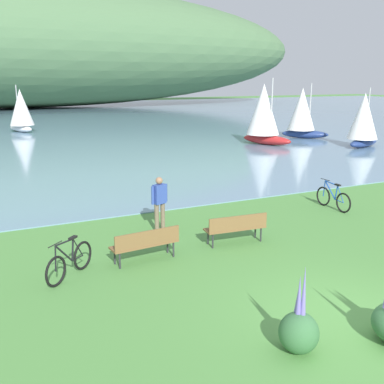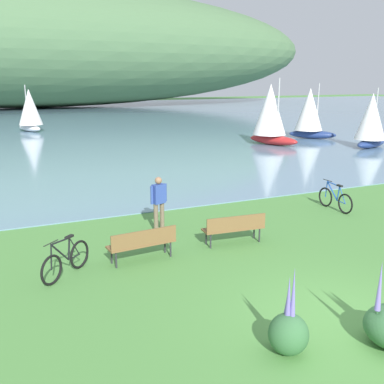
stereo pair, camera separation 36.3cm
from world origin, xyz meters
name	(u,v)px [view 2 (the right image)]	position (x,y,z in m)	size (l,w,h in m)	color
ground_plane	(341,320)	(0.00, 0.00, 0.00)	(200.00, 200.00, 0.00)	#518E42
bay_water	(42,120)	(0.00, 48.60, 0.02)	(180.00, 80.00, 0.04)	#6B8EA8
distant_hillside	(29,45)	(1.45, 72.45, 9.60)	(99.40, 28.00, 19.12)	#4C7047
park_bench_near_camera	(234,227)	(0.19, 4.61, 0.52)	(1.83, 0.62, 0.88)	brown
park_bench_further_along	(143,242)	(-2.60, 4.49, 0.52)	(1.84, 0.65, 0.88)	brown
bicycle_leaning_near_bench	(66,260)	(-4.57, 4.35, 0.40)	(1.34, 1.24, 1.01)	black
bicycle_beside_path	(335,199)	(5.24, 6.21, 0.40)	(0.10, 1.77, 1.01)	black
person_at_shoreline	(159,200)	(-1.35, 6.66, 0.98)	(0.59, 0.32, 1.71)	#72604C
echium_bush_closest_to_camera	(289,332)	(-1.62, -0.49, 0.41)	(0.70, 0.70, 1.60)	#386B3D
sailboat_nearest_to_shore	(310,113)	(17.16, 22.91, 2.03)	(3.38, 3.39, 4.23)	navy
sailboat_mid_bay	(30,110)	(-2.28, 36.80, 1.94)	(2.65, 3.56, 4.05)	white
sailboat_toward_hillside	(271,114)	(12.46, 21.31, 2.22)	(3.03, 4.06, 4.62)	#B22323
sailboat_far_off	(371,120)	(17.60, 17.01, 1.92)	(3.52, 2.55, 3.99)	navy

